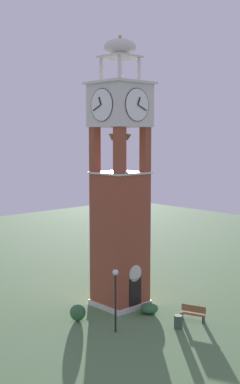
{
  "coord_description": "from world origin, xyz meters",
  "views": [
    {
      "loc": [
        -22.19,
        -23.77,
        11.5
      ],
      "look_at": [
        0.0,
        0.0,
        7.87
      ],
      "focal_mm": 45.4,
      "sensor_mm": 36.0,
      "label": 1
    }
  ],
  "objects_px": {
    "park_bench": "(193,313)",
    "lamp_post": "(115,289)",
    "clock_tower": "(120,196)",
    "trash_bin": "(178,322)"
  },
  "relations": [
    {
      "from": "park_bench",
      "to": "lamp_post",
      "type": "xyz_separation_m",
      "value": [
        -4.83,
        1.99,
        2.17
      ]
    },
    {
      "from": "trash_bin",
      "to": "lamp_post",
      "type": "bearing_deg",
      "value": 145.59
    },
    {
      "from": "lamp_post",
      "to": "trash_bin",
      "type": "distance_m",
      "value": 4.46
    },
    {
      "from": "clock_tower",
      "to": "trash_bin",
      "type": "relative_size",
      "value": 22.72
    },
    {
      "from": "trash_bin",
      "to": "clock_tower",
      "type": "bearing_deg",
      "value": 87.44
    },
    {
      "from": "clock_tower",
      "to": "park_bench",
      "type": "height_order",
      "value": "clock_tower"
    },
    {
      "from": "park_bench",
      "to": "trash_bin",
      "type": "distance_m",
      "value": 1.66
    },
    {
      "from": "park_bench",
      "to": "clock_tower",
      "type": "bearing_deg",
      "value": 104.99
    },
    {
      "from": "clock_tower",
      "to": "trash_bin",
      "type": "distance_m",
      "value": 9.04
    },
    {
      "from": "clock_tower",
      "to": "park_bench",
      "type": "distance_m",
      "value": 8.96
    }
  ]
}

